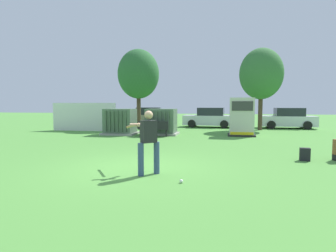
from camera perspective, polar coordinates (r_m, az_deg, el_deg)
name	(u,v)px	position (r m, az deg, el deg)	size (l,w,h in m)	color
ground_plane	(138,168)	(8.61, -6.05, -8.42)	(96.00, 96.00, 0.00)	#51933D
fence_panel	(84,117)	(20.99, -16.70, 1.77)	(4.80, 0.12, 2.00)	white
transformer_west	(120,122)	(18.05, -9.68, 0.82)	(2.10, 1.70, 1.62)	#9E9B93
transformer_mid_west	(161,122)	(17.67, -1.37, 0.80)	(2.10, 1.70, 1.62)	#9E9B93
generator_enclosure	(242,117)	(17.54, 14.69, 1.77)	(1.60, 1.40, 2.30)	#262626
park_bench	(153,128)	(16.50, -3.03, -0.34)	(1.84, 0.62, 0.92)	black
batter	(148,139)	(7.65, -4.12, -2.61)	(1.28, 1.35, 1.74)	#384C75
sports_ball	(181,181)	(6.97, 2.71, -11.11)	(0.09, 0.09, 0.09)	white
backpack	(305,155)	(10.61, 25.99, -5.22)	(0.33, 0.28, 0.44)	black
tree_left	(138,74)	(22.56, -6.01, 10.39)	(3.25, 3.25, 6.20)	#4C3828
tree_center_left	(261,74)	(22.00, 18.37, 9.97)	(3.14, 3.14, 6.00)	#4C3828
parked_car_leftmost	(148,117)	(25.32, -4.14, 1.81)	(4.40, 2.35, 1.62)	gray
parked_car_left_of_center	(210,118)	(23.69, 8.42, 1.60)	(4.30, 2.13, 1.62)	silver
parked_car_right_of_center	(287,119)	(24.19, 23.05, 1.35)	(4.21, 1.94, 1.62)	silver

